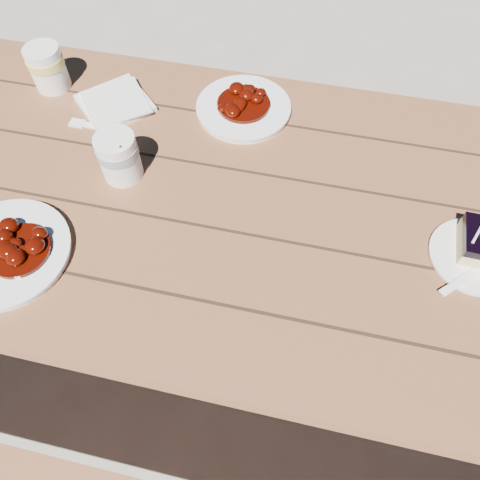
% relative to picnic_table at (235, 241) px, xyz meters
% --- Properties ---
extents(ground, '(60.00, 60.00, 0.00)m').
position_rel_picnic_table_xyz_m(ground, '(0.00, 0.00, -0.59)').
color(ground, gray).
rests_on(ground, ground).
extents(picnic_table, '(2.00, 1.55, 0.75)m').
position_rel_picnic_table_xyz_m(picnic_table, '(0.00, 0.00, 0.00)').
color(picnic_table, brown).
rests_on(picnic_table, ground).
extents(main_plate, '(0.24, 0.24, 0.02)m').
position_rel_picnic_table_xyz_m(main_plate, '(-0.40, -0.23, 0.17)').
color(main_plate, white).
rests_on(main_plate, picnic_table).
extents(goulash_stew, '(0.12, 0.12, 0.04)m').
position_rel_picnic_table_xyz_m(goulash_stew, '(-0.37, -0.22, 0.20)').
color(goulash_stew, '#3F0902').
rests_on(goulash_stew, main_plate).
extents(dessert_plate, '(0.17, 0.17, 0.01)m').
position_rel_picnic_table_xyz_m(dessert_plate, '(0.48, -0.04, 0.17)').
color(dessert_plate, white).
rests_on(dessert_plate, picnic_table).
extents(fork_dessert, '(0.13, 0.13, 0.00)m').
position_rel_picnic_table_xyz_m(fork_dessert, '(0.46, -0.09, 0.17)').
color(fork_dessert, white).
rests_on(fork_dessert, dessert_plate).
extents(coffee_cup, '(0.08, 0.08, 0.11)m').
position_rel_picnic_table_xyz_m(coffee_cup, '(-0.25, 0.02, 0.21)').
color(coffee_cup, white).
rests_on(coffee_cup, picnic_table).
extents(napkin_stack, '(0.21, 0.21, 0.01)m').
position_rel_picnic_table_xyz_m(napkin_stack, '(-0.34, 0.22, 0.17)').
color(napkin_stack, white).
rests_on(napkin_stack, picnic_table).
extents(fork_table, '(0.16, 0.03, 0.00)m').
position_rel_picnic_table_xyz_m(fork_table, '(-0.33, 0.14, 0.16)').
color(fork_table, white).
rests_on(fork_table, picnic_table).
extents(second_plate, '(0.22, 0.22, 0.02)m').
position_rel_picnic_table_xyz_m(second_plate, '(-0.04, 0.27, 0.17)').
color(second_plate, white).
rests_on(second_plate, picnic_table).
extents(second_stew, '(0.13, 0.13, 0.04)m').
position_rel_picnic_table_xyz_m(second_stew, '(-0.04, 0.27, 0.20)').
color(second_stew, '#3F0902').
rests_on(second_stew, second_plate).
extents(second_cup, '(0.08, 0.08, 0.11)m').
position_rel_picnic_table_xyz_m(second_cup, '(-0.52, 0.25, 0.21)').
color(second_cup, white).
rests_on(second_cup, picnic_table).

